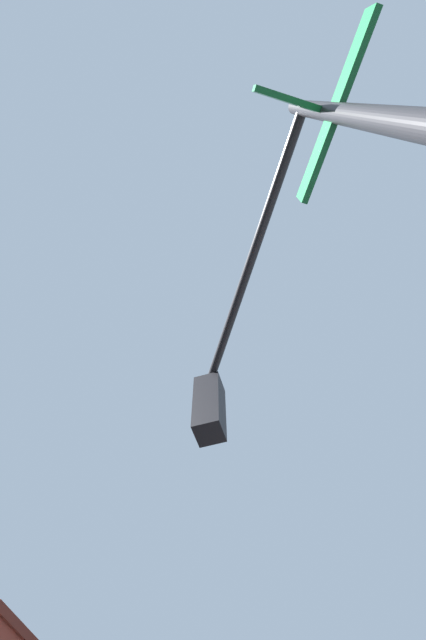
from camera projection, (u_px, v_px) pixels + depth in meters
traffic_signal_near at (267, 313)px, 3.01m from camera, size 3.11×2.16×5.69m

